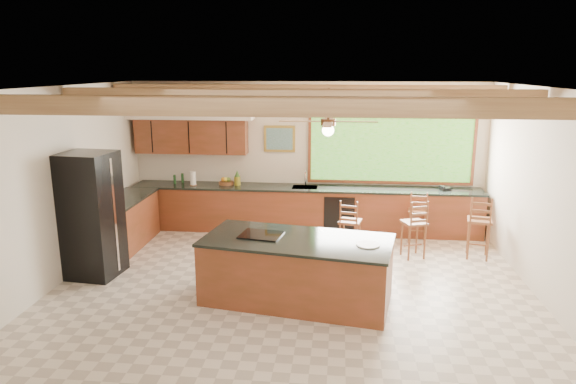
# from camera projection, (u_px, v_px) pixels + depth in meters

# --- Properties ---
(ground) EXTENTS (7.20, 7.20, 0.00)m
(ground) POSITION_uv_depth(u_px,v_px,m) (291.00, 290.00, 7.75)
(ground) COLOR beige
(ground) RESTS_ON ground
(room_shell) EXTENTS (7.27, 6.54, 3.02)m
(room_shell) POSITION_uv_depth(u_px,v_px,m) (285.00, 138.00, 7.88)
(room_shell) COLOR beige
(room_shell) RESTS_ON ground
(counter_run) EXTENTS (7.12, 3.10, 1.23)m
(counter_run) POSITION_uv_depth(u_px,v_px,m) (262.00, 213.00, 10.16)
(counter_run) COLOR brown
(counter_run) RESTS_ON ground
(island) EXTENTS (2.82, 1.68, 0.94)m
(island) POSITION_uv_depth(u_px,v_px,m) (297.00, 269.00, 7.33)
(island) COLOR brown
(island) RESTS_ON ground
(refrigerator) EXTENTS (0.85, 0.83, 2.00)m
(refrigerator) POSITION_uv_depth(u_px,v_px,m) (91.00, 215.00, 8.10)
(refrigerator) COLOR black
(refrigerator) RESTS_ON ground
(bar_stool_a) EXTENTS (0.44, 0.44, 1.03)m
(bar_stool_a) POSITION_uv_depth(u_px,v_px,m) (350.00, 223.00, 9.01)
(bar_stool_a) COLOR brown
(bar_stool_a) RESTS_ON ground
(bar_stool_b) EXTENTS (0.41, 0.41, 1.02)m
(bar_stool_b) POSITION_uv_depth(u_px,v_px,m) (418.00, 212.00, 9.71)
(bar_stool_b) COLOR brown
(bar_stool_b) RESTS_ON ground
(bar_stool_c) EXTENTS (0.48, 0.48, 1.13)m
(bar_stool_c) POSITION_uv_depth(u_px,v_px,m) (480.00, 222.00, 8.87)
(bar_stool_c) COLOR brown
(bar_stool_c) RESTS_ON ground
(bar_stool_d) EXTENTS (0.48, 0.48, 1.05)m
(bar_stool_d) POSITION_uv_depth(u_px,v_px,m) (414.00, 224.00, 8.90)
(bar_stool_d) COLOR brown
(bar_stool_d) RESTS_ON ground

